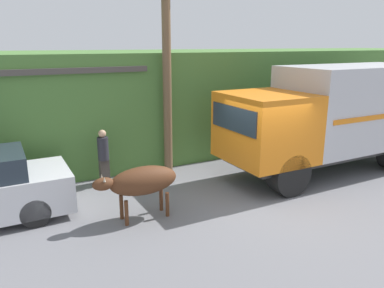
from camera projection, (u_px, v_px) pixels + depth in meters
ground_plane at (259, 198)px, 9.90m from camera, size 60.00×60.00×0.00m
hillside_embankment at (158, 97)px, 15.22m from camera, size 32.00×6.64×3.69m
building_backdrop at (38, 122)px, 11.31m from camera, size 6.11×2.70×3.33m
cargo_truck at (335, 114)px, 11.64m from camera, size 7.24×2.39×3.31m
brown_cow at (142, 181)px, 8.57m from camera, size 1.98×0.66×1.26m
pedestrian_on_hill at (103, 155)px, 10.64m from camera, size 0.35×0.35×1.63m
utility_pole at (167, 72)px, 11.25m from camera, size 0.90×0.26×6.06m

